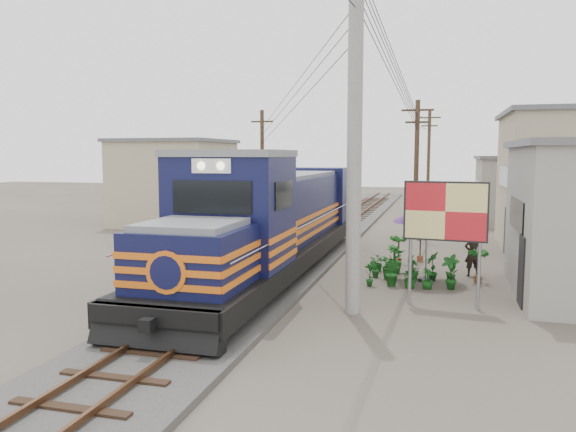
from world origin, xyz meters
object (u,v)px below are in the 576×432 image
(market_umbrella, at_px, (427,214))
(vendor, at_px, (473,254))
(billboard, at_px, (445,215))
(locomotive, at_px, (272,224))

(market_umbrella, relative_size, vendor, 1.80)
(vendor, bearing_deg, market_umbrella, 27.37)
(billboard, xyz_separation_m, vendor, (1.02, 4.40, -1.81))
(billboard, relative_size, market_umbrella, 1.22)
(locomotive, relative_size, billboard, 4.87)
(billboard, bearing_deg, vendor, 83.30)
(locomotive, bearing_deg, billboard, -24.90)
(locomotive, height_order, market_umbrella, locomotive)
(locomotive, relative_size, vendor, 10.67)
(billboard, height_order, vendor, billboard)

